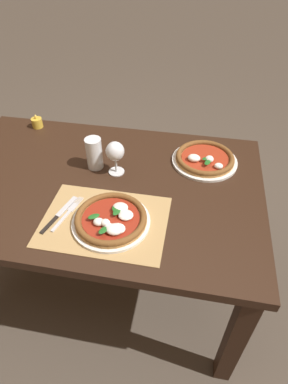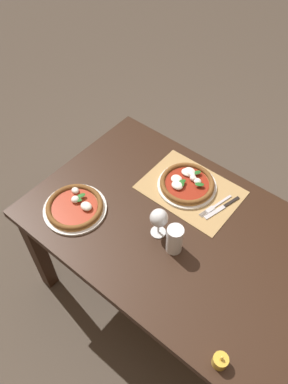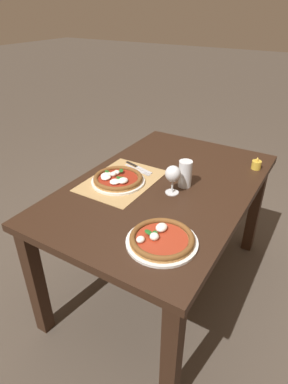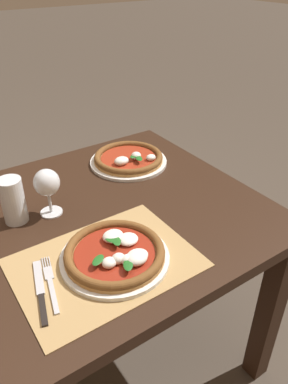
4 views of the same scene
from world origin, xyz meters
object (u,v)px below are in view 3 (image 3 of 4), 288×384
(pizza_near, at_px, (118,179))
(pint_glass, at_px, (185,174))
(votive_candle, at_px, (256,165))
(wine_glass, at_px, (173,175))
(fork, at_px, (137,170))
(knife, at_px, (139,168))
(pizza_far, at_px, (162,239))

(pizza_near, relative_size, pint_glass, 2.02)
(pint_glass, height_order, votive_candle, pint_glass)
(wine_glass, height_order, fork, wine_glass)
(pint_glass, xyz_separation_m, knife, (-0.05, -0.32, -0.06))
(pizza_near, height_order, wine_glass, wine_glass)
(wine_glass, relative_size, knife, 0.73)
(knife, bearing_deg, pizza_near, -1.51)
(knife, bearing_deg, wine_glass, 63.25)
(wine_glass, relative_size, votive_candle, 2.15)
(pint_glass, height_order, knife, pint_glass)
(pizza_near, xyz_separation_m, fork, (-0.18, 0.02, -0.02))
(pint_glass, xyz_separation_m, fork, (-0.02, -0.31, -0.06))
(pint_glass, relative_size, knife, 0.69)
(pizza_near, relative_size, votive_candle, 4.07)
(pizza_near, distance_m, knife, 0.21)
(pizza_far, bearing_deg, pizza_near, -125.69)
(pizza_far, relative_size, pint_glass, 2.07)
(pint_glass, bearing_deg, fork, -93.27)
(knife, height_order, votive_candle, votive_candle)
(pizza_near, bearing_deg, pint_glass, 116.23)
(fork, bearing_deg, pizza_near, -5.15)
(wine_glass, distance_m, fork, 0.33)
(pint_glass, relative_size, votive_candle, 2.01)
(fork, height_order, knife, knife)
(pint_glass, relative_size, fork, 0.73)
(pizza_near, xyz_separation_m, wine_glass, (-0.06, 0.30, 0.08))
(votive_candle, bearing_deg, pizza_far, -9.78)
(pint_glass, distance_m, fork, 0.32)
(pint_glass, bearing_deg, votive_candle, 145.72)
(pizza_near, bearing_deg, votive_candle, 133.22)
(fork, bearing_deg, knife, -160.57)
(wine_glass, height_order, votive_candle, wine_glass)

